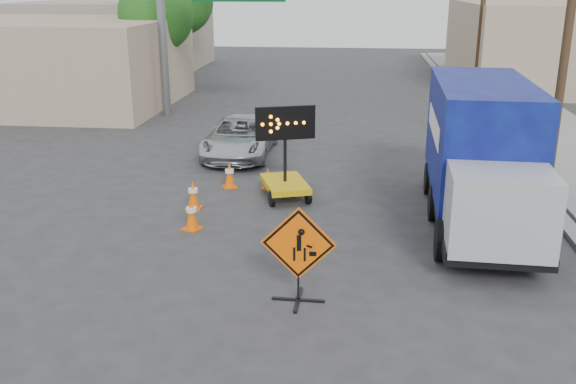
% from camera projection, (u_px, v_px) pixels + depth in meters
% --- Properties ---
extents(ground, '(100.00, 100.00, 0.00)m').
position_uv_depth(ground, '(232.00, 324.00, 11.20)').
color(ground, '#2D2D30').
rests_on(ground, ground).
extents(curb_right, '(0.40, 60.00, 0.12)m').
position_uv_depth(curb_right, '(492.00, 136.00, 24.59)').
color(curb_right, gray).
rests_on(curb_right, ground).
extents(sidewalk_right, '(4.00, 60.00, 0.15)m').
position_uv_depth(sidewalk_right, '(554.00, 137.00, 24.35)').
color(sidewalk_right, gray).
rests_on(sidewalk_right, ground).
extents(storefront_left_near, '(14.00, 10.00, 4.00)m').
position_uv_depth(storefront_left_near, '(26.00, 62.00, 30.94)').
color(storefront_left_near, tan).
rests_on(storefront_left_near, ground).
extents(storefront_left_far, '(12.00, 10.00, 4.40)m').
position_uv_depth(storefront_left_far, '(112.00, 35.00, 44.20)').
color(storefront_left_far, '#A19486').
rests_on(storefront_left_far, ground).
extents(building_right_far, '(10.00, 14.00, 4.60)m').
position_uv_depth(building_right_far, '(549.00, 43.00, 37.45)').
color(building_right_far, tan).
rests_on(building_right_far, ground).
extents(utility_pole_near, '(1.80, 0.26, 9.00)m').
position_uv_depth(utility_pole_near, '(570.00, 19.00, 18.35)').
color(utility_pole_near, '#402C1B').
rests_on(utility_pole_near, ground).
extents(utility_pole_far, '(1.80, 0.26, 9.00)m').
position_uv_depth(utility_pole_far, '(483.00, 3.00, 31.57)').
color(utility_pole_far, '#402C1B').
rests_on(utility_pole_far, ground).
extents(tree_left_near, '(3.71, 3.71, 6.03)m').
position_uv_depth(tree_left_near, '(156.00, 15.00, 31.52)').
color(tree_left_near, '#402C1B').
rests_on(tree_left_near, ground).
extents(tree_left_far, '(4.10, 4.10, 6.66)m').
position_uv_depth(tree_left_far, '(180.00, 1.00, 39.05)').
color(tree_left_far, '#402C1B').
rests_on(tree_left_far, ground).
extents(construction_sign, '(1.41, 1.00, 1.86)m').
position_uv_depth(construction_sign, '(298.00, 253.00, 11.70)').
color(construction_sign, black).
rests_on(construction_sign, ground).
extents(arrow_board, '(1.61, 2.06, 2.57)m').
position_uv_depth(arrow_board, '(285.00, 178.00, 17.57)').
color(arrow_board, '#C9A40B').
rests_on(arrow_board, ground).
extents(pickup_truck, '(2.16, 4.67, 1.30)m').
position_uv_depth(pickup_truck, '(240.00, 137.00, 21.94)').
color(pickup_truck, silver).
rests_on(pickup_truck, ground).
extents(box_truck, '(2.53, 7.26, 3.41)m').
position_uv_depth(box_truck, '(480.00, 162.00, 15.48)').
color(box_truck, black).
rests_on(box_truck, ground).
extents(cone_a, '(0.52, 0.52, 0.79)m').
position_uv_depth(cone_a, '(192.00, 214.00, 15.37)').
color(cone_a, '#EF5C05').
rests_on(cone_a, ground).
extents(cone_b, '(0.41, 0.41, 0.79)m').
position_uv_depth(cone_b, '(193.00, 194.00, 16.79)').
color(cone_b, '#EF5C05').
rests_on(cone_b, ground).
extents(cone_c, '(0.40, 0.40, 0.64)m').
position_uv_depth(cone_c, '(268.00, 178.00, 18.46)').
color(cone_c, '#EF5C05').
rests_on(cone_c, ground).
extents(cone_d, '(0.51, 0.51, 0.77)m').
position_uv_depth(cone_d, '(230.00, 175.00, 18.55)').
color(cone_d, '#EF5C05').
rests_on(cone_d, ground).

